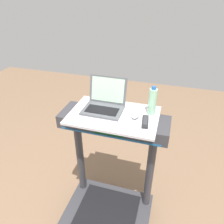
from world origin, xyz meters
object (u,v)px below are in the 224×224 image
(tv_remote, at_px, (145,122))
(computer_mouse, at_px, (136,115))
(laptop, at_px, (104,103))
(water_bottle, at_px, (152,101))

(tv_remote, bearing_deg, computer_mouse, 146.36)
(laptop, height_order, tv_remote, laptop)
(laptop, xyz_separation_m, water_bottle, (0.39, 0.03, 0.06))
(water_bottle, bearing_deg, tv_remote, -99.85)
(computer_mouse, xyz_separation_m, water_bottle, (0.11, 0.09, 0.10))
(computer_mouse, bearing_deg, tv_remote, -28.85)
(laptop, bearing_deg, computer_mouse, -8.48)
(laptop, bearing_deg, water_bottle, 7.55)
(water_bottle, relative_size, tv_remote, 1.46)
(computer_mouse, bearing_deg, water_bottle, 42.42)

